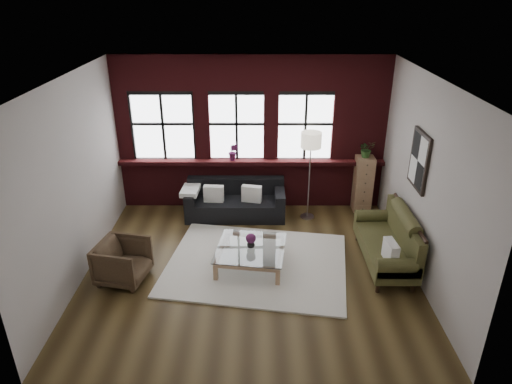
{
  "coord_description": "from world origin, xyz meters",
  "views": [
    {
      "loc": [
        0.12,
        -6.54,
        4.46
      ],
      "look_at": [
        0.1,
        0.6,
        1.15
      ],
      "focal_mm": 32.0,
      "sensor_mm": 36.0,
      "label": 1
    }
  ],
  "objects_px": {
    "dark_sofa": "(235,200)",
    "vase": "(251,244)",
    "drawer_chest": "(363,184)",
    "armchair": "(123,262)",
    "coffee_table": "(251,257)",
    "vintage_settee": "(386,239)",
    "floor_lamp": "(309,173)"
  },
  "relations": [
    {
      "from": "drawer_chest",
      "to": "floor_lamp",
      "type": "xyz_separation_m",
      "value": [
        -1.18,
        -0.37,
        0.39
      ]
    },
    {
      "from": "drawer_chest",
      "to": "floor_lamp",
      "type": "bearing_deg",
      "value": -162.59
    },
    {
      "from": "vintage_settee",
      "to": "drawer_chest",
      "type": "height_order",
      "value": "drawer_chest"
    },
    {
      "from": "vase",
      "to": "armchair",
      "type": "bearing_deg",
      "value": -169.03
    },
    {
      "from": "vintage_settee",
      "to": "vase",
      "type": "distance_m",
      "value": 2.29
    },
    {
      "from": "dark_sofa",
      "to": "armchair",
      "type": "height_order",
      "value": "dark_sofa"
    },
    {
      "from": "vase",
      "to": "dark_sofa",
      "type": "bearing_deg",
      "value": 100.52
    },
    {
      "from": "floor_lamp",
      "to": "armchair",
      "type": "bearing_deg",
      "value": -145.76
    },
    {
      "from": "vase",
      "to": "drawer_chest",
      "type": "xyz_separation_m",
      "value": [
        2.33,
        2.15,
        0.16
      ]
    },
    {
      "from": "armchair",
      "to": "vase",
      "type": "bearing_deg",
      "value": -67.34
    },
    {
      "from": "armchair",
      "to": "drawer_chest",
      "type": "xyz_separation_m",
      "value": [
        4.39,
        2.55,
        0.25
      ]
    },
    {
      "from": "coffee_table",
      "to": "armchair",
      "type": "bearing_deg",
      "value": -169.03
    },
    {
      "from": "armchair",
      "to": "floor_lamp",
      "type": "relative_size",
      "value": 0.38
    },
    {
      "from": "vase",
      "to": "floor_lamp",
      "type": "relative_size",
      "value": 0.07
    },
    {
      "from": "floor_lamp",
      "to": "coffee_table",
      "type": "bearing_deg",
      "value": -122.72
    },
    {
      "from": "vase",
      "to": "coffee_table",
      "type": "bearing_deg",
      "value": 90.0
    },
    {
      "from": "armchair",
      "to": "coffee_table",
      "type": "xyz_separation_m",
      "value": [
        2.06,
        0.4,
        -0.17
      ]
    },
    {
      "from": "dark_sofa",
      "to": "coffee_table",
      "type": "distance_m",
      "value": 1.88
    },
    {
      "from": "dark_sofa",
      "to": "vintage_settee",
      "type": "distance_m",
      "value": 3.17
    },
    {
      "from": "dark_sofa",
      "to": "vase",
      "type": "height_order",
      "value": "dark_sofa"
    },
    {
      "from": "armchair",
      "to": "floor_lamp",
      "type": "xyz_separation_m",
      "value": [
        3.21,
        2.19,
        0.65
      ]
    },
    {
      "from": "vase",
      "to": "floor_lamp",
      "type": "height_order",
      "value": "floor_lamp"
    },
    {
      "from": "dark_sofa",
      "to": "floor_lamp",
      "type": "bearing_deg",
      "value": -2.29
    },
    {
      "from": "vintage_settee",
      "to": "drawer_chest",
      "type": "xyz_separation_m",
      "value": [
        0.04,
        2.08,
        0.11
      ]
    },
    {
      "from": "armchair",
      "to": "drawer_chest",
      "type": "bearing_deg",
      "value": -48.12
    },
    {
      "from": "coffee_table",
      "to": "drawer_chest",
      "type": "distance_m",
      "value": 3.2
    },
    {
      "from": "coffee_table",
      "to": "vase",
      "type": "bearing_deg",
      "value": -90.0
    },
    {
      "from": "vase",
      "to": "drawer_chest",
      "type": "relative_size",
      "value": 0.12
    },
    {
      "from": "dark_sofa",
      "to": "floor_lamp",
      "type": "distance_m",
      "value": 1.62
    },
    {
      "from": "vintage_settee",
      "to": "floor_lamp",
      "type": "height_order",
      "value": "floor_lamp"
    },
    {
      "from": "vase",
      "to": "drawer_chest",
      "type": "distance_m",
      "value": 3.17
    },
    {
      "from": "vintage_settee",
      "to": "armchair",
      "type": "bearing_deg",
      "value": -173.75
    }
  ]
}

